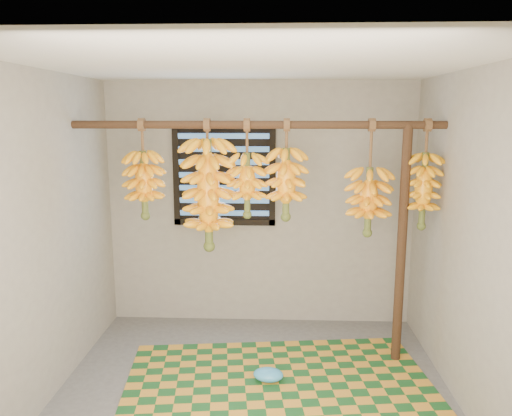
{
  "coord_description": "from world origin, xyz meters",
  "views": [
    {
      "loc": [
        0.16,
        -3.34,
        2.09
      ],
      "look_at": [
        0.0,
        0.55,
        1.35
      ],
      "focal_mm": 35.0,
      "sensor_mm": 36.0,
      "label": 1
    }
  ],
  "objects_px": {
    "banana_bunch_c": "(247,185)",
    "banana_bunch_a": "(144,185)",
    "banana_bunch_f": "(423,191)",
    "support_post": "(401,247)",
    "banana_bunch_b": "(208,195)",
    "banana_bunch_e": "(369,201)",
    "banana_bunch_d": "(286,184)",
    "woven_mat": "(282,400)",
    "plastic_bag": "(268,375)"
  },
  "relations": [
    {
      "from": "banana_bunch_c",
      "to": "banana_bunch_a",
      "type": "bearing_deg",
      "value": 180.0
    },
    {
      "from": "banana_bunch_f",
      "to": "banana_bunch_a",
      "type": "bearing_deg",
      "value": -180.0
    },
    {
      "from": "support_post",
      "to": "banana_bunch_f",
      "type": "relative_size",
      "value": 2.25
    },
    {
      "from": "support_post",
      "to": "banana_bunch_a",
      "type": "relative_size",
      "value": 2.44
    },
    {
      "from": "banana_bunch_c",
      "to": "banana_bunch_f",
      "type": "distance_m",
      "value": 1.43
    },
    {
      "from": "banana_bunch_b",
      "to": "banana_bunch_e",
      "type": "bearing_deg",
      "value": 0.0
    },
    {
      "from": "banana_bunch_e",
      "to": "banana_bunch_f",
      "type": "relative_size",
      "value": 1.07
    },
    {
      "from": "banana_bunch_a",
      "to": "banana_bunch_c",
      "type": "height_order",
      "value": "same"
    },
    {
      "from": "support_post",
      "to": "banana_bunch_d",
      "type": "height_order",
      "value": "banana_bunch_d"
    },
    {
      "from": "woven_mat",
      "to": "banana_bunch_a",
      "type": "height_order",
      "value": "banana_bunch_a"
    },
    {
      "from": "banana_bunch_d",
      "to": "banana_bunch_c",
      "type": "bearing_deg",
      "value": 180.0
    },
    {
      "from": "support_post",
      "to": "banana_bunch_d",
      "type": "distance_m",
      "value": 1.09
    },
    {
      "from": "woven_mat",
      "to": "plastic_bag",
      "type": "height_order",
      "value": "plastic_bag"
    },
    {
      "from": "woven_mat",
      "to": "banana_bunch_c",
      "type": "bearing_deg",
      "value": 113.54
    },
    {
      "from": "plastic_bag",
      "to": "banana_bunch_f",
      "type": "xyz_separation_m",
      "value": [
        1.24,
        0.42,
        1.42
      ]
    },
    {
      "from": "banana_bunch_c",
      "to": "banana_bunch_e",
      "type": "distance_m",
      "value": 1.0
    },
    {
      "from": "banana_bunch_d",
      "to": "banana_bunch_e",
      "type": "height_order",
      "value": "same"
    },
    {
      "from": "woven_mat",
      "to": "banana_bunch_a",
      "type": "distance_m",
      "value": 2.01
    },
    {
      "from": "woven_mat",
      "to": "banana_bunch_c",
      "type": "relative_size",
      "value": 2.97
    },
    {
      "from": "banana_bunch_d",
      "to": "banana_bunch_e",
      "type": "distance_m",
      "value": 0.69
    },
    {
      "from": "banana_bunch_b",
      "to": "banana_bunch_e",
      "type": "xyz_separation_m",
      "value": [
        1.31,
        0.0,
        -0.05
      ]
    },
    {
      "from": "banana_bunch_c",
      "to": "banana_bunch_d",
      "type": "relative_size",
      "value": 0.98
    },
    {
      "from": "banana_bunch_e",
      "to": "banana_bunch_f",
      "type": "xyz_separation_m",
      "value": [
        0.44,
        0.0,
        0.09
      ]
    },
    {
      "from": "support_post",
      "to": "banana_bunch_f",
      "type": "bearing_deg",
      "value": 0.0
    },
    {
      "from": "banana_bunch_a",
      "to": "banana_bunch_c",
      "type": "xyz_separation_m",
      "value": [
        0.85,
        0.0,
        0.0
      ]
    },
    {
      "from": "banana_bunch_d",
      "to": "banana_bunch_f",
      "type": "relative_size",
      "value": 0.92
    },
    {
      "from": "support_post",
      "to": "banana_bunch_c",
      "type": "relative_size",
      "value": 2.49
    },
    {
      "from": "woven_mat",
      "to": "banana_bunch_a",
      "type": "xyz_separation_m",
      "value": [
        -1.15,
        0.68,
        1.51
      ]
    },
    {
      "from": "banana_bunch_a",
      "to": "banana_bunch_e",
      "type": "relative_size",
      "value": 0.86
    },
    {
      "from": "woven_mat",
      "to": "banana_bunch_d",
      "type": "distance_m",
      "value": 1.66
    },
    {
      "from": "woven_mat",
      "to": "plastic_bag",
      "type": "relative_size",
      "value": 9.87
    },
    {
      "from": "banana_bunch_d",
      "to": "banana_bunch_f",
      "type": "bearing_deg",
      "value": 0.0
    },
    {
      "from": "support_post",
      "to": "banana_bunch_b",
      "type": "height_order",
      "value": "banana_bunch_b"
    },
    {
      "from": "plastic_bag",
      "to": "banana_bunch_c",
      "type": "relative_size",
      "value": 0.3
    },
    {
      "from": "banana_bunch_f",
      "to": "woven_mat",
      "type": "bearing_deg",
      "value": -149.0
    },
    {
      "from": "banana_bunch_a",
      "to": "banana_bunch_f",
      "type": "bearing_deg",
      "value": 0.0
    },
    {
      "from": "banana_bunch_e",
      "to": "woven_mat",
      "type": "bearing_deg",
      "value": -135.65
    },
    {
      "from": "plastic_bag",
      "to": "banana_bunch_c",
      "type": "bearing_deg",
      "value": 114.32
    },
    {
      "from": "support_post",
      "to": "banana_bunch_e",
      "type": "bearing_deg",
      "value": 180.0
    },
    {
      "from": "banana_bunch_d",
      "to": "support_post",
      "type": "bearing_deg",
      "value": 0.0
    },
    {
      "from": "banana_bunch_a",
      "to": "banana_bunch_c",
      "type": "distance_m",
      "value": 0.85
    },
    {
      "from": "woven_mat",
      "to": "banana_bunch_a",
      "type": "relative_size",
      "value": 2.91
    },
    {
      "from": "banana_bunch_b",
      "to": "banana_bunch_d",
      "type": "distance_m",
      "value": 0.65
    },
    {
      "from": "banana_bunch_a",
      "to": "banana_bunch_d",
      "type": "distance_m",
      "value": 1.17
    },
    {
      "from": "support_post",
      "to": "banana_bunch_c",
      "type": "distance_m",
      "value": 1.38
    },
    {
      "from": "support_post",
      "to": "banana_bunch_d",
      "type": "relative_size",
      "value": 2.44
    },
    {
      "from": "banana_bunch_a",
      "to": "banana_bunch_d",
      "type": "bearing_deg",
      "value": -0.0
    },
    {
      "from": "banana_bunch_a",
      "to": "banana_bunch_d",
      "type": "relative_size",
      "value": 1.0
    },
    {
      "from": "banana_bunch_b",
      "to": "woven_mat",
      "type": "bearing_deg",
      "value": -47.76
    },
    {
      "from": "banana_bunch_e",
      "to": "banana_bunch_a",
      "type": "bearing_deg",
      "value": 180.0
    }
  ]
}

